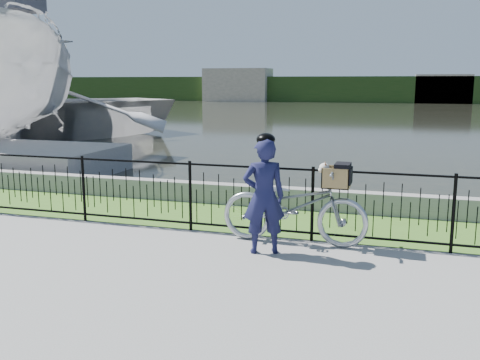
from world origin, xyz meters
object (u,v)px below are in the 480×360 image
(cyclist, at_px, (264,195))
(boat_near, at_px, (10,83))
(boat_far, at_px, (28,108))
(bicycle_rig, at_px, (295,205))

(cyclist, height_order, boat_near, boat_near)
(cyclist, bearing_deg, boat_near, 143.08)
(cyclist, bearing_deg, boat_far, 138.45)
(bicycle_rig, bearing_deg, cyclist, -119.43)
(boat_far, bearing_deg, boat_near, -58.20)
(bicycle_rig, relative_size, cyclist, 1.29)
(bicycle_rig, distance_m, boat_near, 14.30)
(cyclist, relative_size, boat_far, 0.11)
(bicycle_rig, bearing_deg, boat_far, 140.52)
(bicycle_rig, relative_size, boat_far, 0.14)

